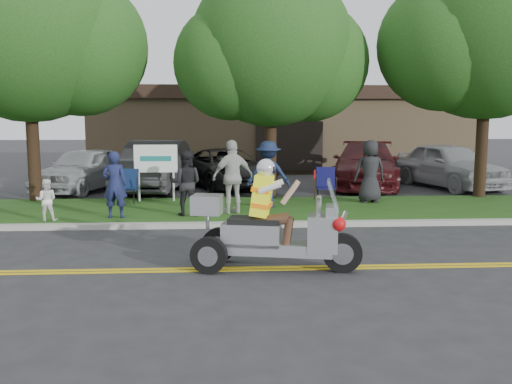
{
  "coord_description": "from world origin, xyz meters",
  "views": [
    {
      "loc": [
        -0.91,
        -9.24,
        2.46
      ],
      "look_at": [
        -0.25,
        2.0,
        0.96
      ],
      "focal_mm": 38.0,
      "sensor_mm": 36.0,
      "label": 1
    }
  ],
  "objects": [
    {
      "name": "centerline_far",
      "position": [
        0.0,
        -0.42,
        0.01
      ],
      "size": [
        60.0,
        0.1,
        0.01
      ],
      "primitive_type": "cube",
      "color": "gold",
      "rests_on": "ground"
    },
    {
      "name": "curb",
      "position": [
        0.0,
        3.05,
        0.06
      ],
      "size": [
        60.0,
        0.25,
        0.12
      ],
      "primitive_type": "cube",
      "color": "#A8A89E",
      "rests_on": "ground"
    },
    {
      "name": "tree_left",
      "position": [
        -6.44,
        7.03,
        4.85
      ],
      "size": [
        6.62,
        5.4,
        7.78
      ],
      "color": "#332114",
      "rests_on": "ground"
    },
    {
      "name": "grass_verge",
      "position": [
        0.0,
        5.2,
        0.06
      ],
      "size": [
        60.0,
        4.0,
        0.1
      ],
      "primitive_type": "cube",
      "color": "#204311",
      "rests_on": "ground"
    },
    {
      "name": "parked_car_far_right",
      "position": [
        7.24,
        9.9,
        0.83
      ],
      "size": [
        3.05,
        5.21,
        1.67
      ],
      "primitive_type": "imported",
      "rotation": [
        0.0,
        0.0,
        0.23
      ],
      "color": "#9C9EA3",
      "rests_on": "ground"
    },
    {
      "name": "lawn_chair_a",
      "position": [
        2.0,
        6.04,
        0.67
      ],
      "size": [
        0.59,
        0.61,
        1.01
      ],
      "rotation": [
        0.0,
        0.0,
        -0.11
      ],
      "color": "black",
      "rests_on": "grass_verge"
    },
    {
      "name": "spectator_chair_b",
      "position": [
        3.27,
        6.02,
        1.01
      ],
      "size": [
        0.9,
        0.61,
        1.8
      ],
      "primitive_type": "imported",
      "rotation": [
        0.0,
        0.0,
        3.18
      ],
      "color": "black",
      "rests_on": "grass_verge"
    },
    {
      "name": "centerline_near",
      "position": [
        0.0,
        -0.58,
        0.01
      ],
      "size": [
        60.0,
        0.1,
        0.01
      ],
      "primitive_type": "cube",
      "color": "gold",
      "rests_on": "ground"
    },
    {
      "name": "parked_car_far_left",
      "position": [
        -5.77,
        9.79,
        0.77
      ],
      "size": [
        3.11,
        4.84,
        1.53
      ],
      "primitive_type": "imported",
      "rotation": [
        0.0,
        0.0,
        -0.31
      ],
      "color": "#A6A9AD",
      "rests_on": "ground"
    },
    {
      "name": "parked_car_mid",
      "position": [
        -0.84,
        10.58,
        0.71
      ],
      "size": [
        3.97,
        5.58,
        1.41
      ],
      "primitive_type": "imported",
      "rotation": [
        0.0,
        0.0,
        0.36
      ],
      "color": "black",
      "rests_on": "ground"
    },
    {
      "name": "spectator_chair_a",
      "position": [
        0.28,
        5.31,
        1.0
      ],
      "size": [
        1.25,
        0.84,
        1.8
      ],
      "primitive_type": "imported",
      "rotation": [
        0.0,
        0.0,
        2.99
      ],
      "color": "#182342",
      "rests_on": "grass_verge"
    },
    {
      "name": "parked_car_right",
      "position": [
        4.3,
        10.39,
        0.82
      ],
      "size": [
        3.75,
        6.09,
        1.65
      ],
      "primitive_type": "imported",
      "rotation": [
        0.0,
        0.0,
        -0.27
      ],
      "color": "#420F13",
      "rests_on": "ground"
    },
    {
      "name": "spectator_adult_right",
      "position": [
        -0.7,
        4.4,
        1.04
      ],
      "size": [
        1.18,
        0.85,
        1.86
      ],
      "primitive_type": "imported",
      "rotation": [
        0.0,
        0.0,
        3.55
      ],
      "color": "beige",
      "rests_on": "grass_verge"
    },
    {
      "name": "spectator_adult_left",
      "position": [
        -3.55,
        3.89,
        0.92
      ],
      "size": [
        0.61,
        0.41,
        1.62
      ],
      "primitive_type": "imported",
      "rotation": [
        0.0,
        0.0,
        3.1
      ],
      "color": "#1A1F48",
      "rests_on": "grass_verge"
    },
    {
      "name": "spectator_adult_mid",
      "position": [
        -1.86,
        4.15,
        0.91
      ],
      "size": [
        0.86,
        0.72,
        1.61
      ],
      "primitive_type": "imported",
      "rotation": [
        0.0,
        0.0,
        3.0
      ],
      "color": "black",
      "rests_on": "grass_verge"
    },
    {
      "name": "ground",
      "position": [
        0.0,
        0.0,
        0.0
      ],
      "size": [
        120.0,
        120.0,
        0.0
      ],
      "primitive_type": "plane",
      "color": "#28282B",
      "rests_on": "ground"
    },
    {
      "name": "tree_right",
      "position": [
        7.06,
        7.03,
        5.03
      ],
      "size": [
        6.86,
        5.6,
        8.07
      ],
      "color": "#332114",
      "rests_on": "ground"
    },
    {
      "name": "parked_car_left",
      "position": [
        -3.33,
        9.71,
        0.87
      ],
      "size": [
        2.34,
        5.45,
        1.75
      ],
      "primitive_type": "imported",
      "rotation": [
        0.0,
        0.0,
        -0.09
      ],
      "color": "#343437",
      "rests_on": "ground"
    },
    {
      "name": "child_right",
      "position": [
        -5.09,
        3.57,
        0.6
      ],
      "size": [
        0.52,
        0.43,
        0.99
      ],
      "primitive_type": "imported",
      "rotation": [
        0.0,
        0.0,
        3.26
      ],
      "color": "white",
      "rests_on": "grass_verge"
    },
    {
      "name": "trike_scooter",
      "position": [
        -0.2,
        -0.52,
        0.64
      ],
      "size": [
        2.8,
        1.2,
        1.84
      ],
      "rotation": [
        0.0,
        0.0,
        -0.21
      ],
      "color": "black",
      "rests_on": "ground"
    },
    {
      "name": "commercial_building",
      "position": [
        2.0,
        18.98,
        2.01
      ],
      "size": [
        18.0,
        8.2,
        4.0
      ],
      "color": "#9E7F5B",
      "rests_on": "ground"
    },
    {
      "name": "tree_mid",
      "position": [
        0.55,
        7.23,
        4.43
      ],
      "size": [
        5.88,
        4.8,
        7.05
      ],
      "color": "#332114",
      "rests_on": "ground"
    },
    {
      "name": "lawn_chair_b",
      "position": [
        -3.64,
        6.27,
        0.65
      ],
      "size": [
        0.56,
        0.58,
        0.97
      ],
      "rotation": [
        0.0,
        0.0,
        -0.1
      ],
      "color": "black",
      "rests_on": "grass_verge"
    },
    {
      "name": "business_sign",
      "position": [
        -2.9,
        6.6,
        1.26
      ],
      "size": [
        1.25,
        0.06,
        1.75
      ],
      "color": "silver",
      "rests_on": "ground"
    }
  ]
}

